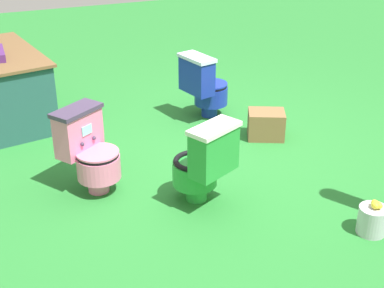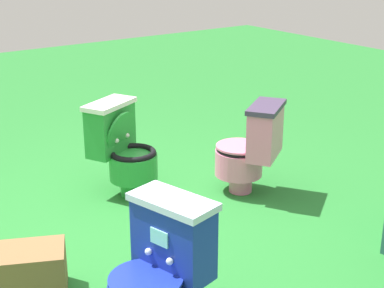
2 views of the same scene
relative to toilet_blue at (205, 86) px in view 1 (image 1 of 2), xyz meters
name	(u,v)px [view 1 (image 1 of 2)]	position (x,y,z in m)	size (l,w,h in m)	color
ground	(208,155)	(-0.86, 0.33, -0.37)	(14.00, 14.00, 0.00)	#26752D
toilet_blue	(205,86)	(0.00, 0.00, 0.00)	(0.51, 0.58, 0.73)	#192D9E
toilet_green	(203,162)	(-1.63, 0.71, 0.00)	(0.62, 0.58, 0.73)	green
toilet_pink	(90,150)	(-1.06, 1.51, 0.00)	(0.63, 0.61, 0.73)	pink
small_crate	(266,125)	(-0.72, -0.38, -0.23)	(0.37, 0.28, 0.28)	brown
lemon_bucket	(372,219)	(-2.50, -0.30, -0.25)	(0.22, 0.22, 0.28)	#B7B7BF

